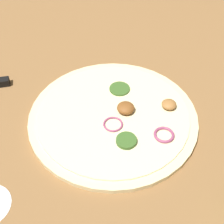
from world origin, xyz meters
The scene contains 2 objects.
ground_plane centered at (0.00, 0.00, 0.00)m, with size 3.00×3.00×0.00m, color brown.
pizza centered at (0.00, 0.00, 0.01)m, with size 0.37×0.37×0.03m.
Camera 1 is at (-0.47, -0.00, 0.51)m, focal length 50.00 mm.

